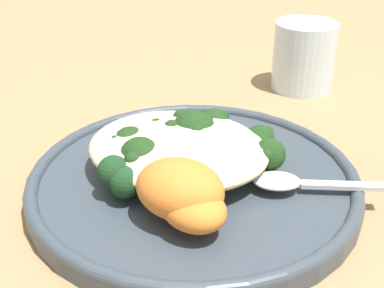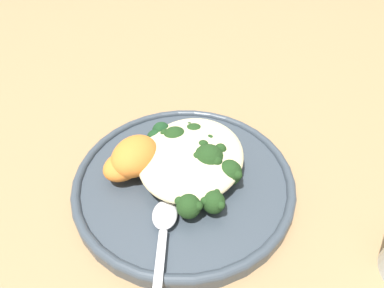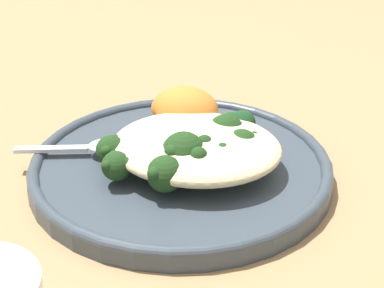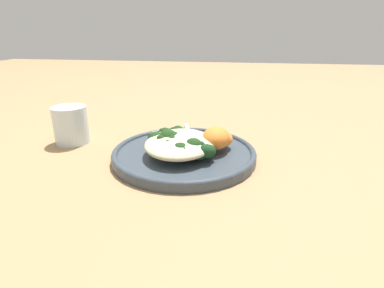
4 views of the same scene
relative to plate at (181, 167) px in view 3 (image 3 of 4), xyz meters
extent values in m
plane|color=#9E7A51|center=(-0.01, -0.02, -0.01)|extent=(4.00, 4.00, 0.00)
cylinder|color=#38424C|center=(0.00, 0.00, 0.00)|extent=(0.29, 0.29, 0.02)
torus|color=#38424C|center=(0.00, 0.00, 0.00)|extent=(0.29, 0.29, 0.01)
ellipsoid|color=beige|center=(-0.02, 0.01, 0.03)|extent=(0.16, 0.14, 0.03)
ellipsoid|color=#9EBC66|center=(0.03, 0.00, 0.02)|extent=(0.06, 0.05, 0.01)
sphere|color=#1E3D19|center=(0.06, 0.03, 0.02)|extent=(0.03, 0.03, 0.03)
sphere|color=#1E3D19|center=(0.06, 0.04, 0.03)|extent=(0.01, 0.01, 0.01)
sphere|color=#1E3D19|center=(0.06, 0.01, 0.03)|extent=(0.01, 0.01, 0.01)
ellipsoid|color=#9EBC66|center=(0.03, 0.01, 0.02)|extent=(0.05, 0.09, 0.02)
sphere|color=#1E3D19|center=(0.05, 0.05, 0.02)|extent=(0.03, 0.03, 0.03)
sphere|color=#1E3D19|center=(0.05, 0.06, 0.03)|extent=(0.01, 0.01, 0.01)
sphere|color=#1E3D19|center=(0.04, 0.05, 0.03)|extent=(0.01, 0.01, 0.01)
sphere|color=#1E3D19|center=(0.05, 0.04, 0.03)|extent=(0.01, 0.01, 0.01)
ellipsoid|color=#9EBC66|center=(0.01, 0.01, 0.02)|extent=(0.04, 0.10, 0.01)
sphere|color=#1E3D19|center=(0.00, 0.06, 0.03)|extent=(0.03, 0.03, 0.03)
sphere|color=#1E3D19|center=(0.00, 0.07, 0.03)|extent=(0.01, 0.01, 0.01)
sphere|color=#1E3D19|center=(-0.01, 0.06, 0.03)|extent=(0.01, 0.01, 0.01)
sphere|color=#1E3D19|center=(0.00, 0.05, 0.03)|extent=(0.01, 0.01, 0.01)
ellipsoid|color=#9EBC66|center=(0.00, 0.00, 0.02)|extent=(0.05, 0.07, 0.02)
sphere|color=#1E3D19|center=(-0.02, 0.03, 0.03)|extent=(0.04, 0.04, 0.04)
sphere|color=#1E3D19|center=(0.00, 0.04, 0.04)|extent=(0.02, 0.02, 0.02)
sphere|color=#1E3D19|center=(-0.03, 0.04, 0.04)|extent=(0.02, 0.02, 0.02)
sphere|color=#1E3D19|center=(-0.03, 0.02, 0.04)|extent=(0.02, 0.02, 0.02)
sphere|color=#1E3D19|center=(0.00, 0.02, 0.04)|extent=(0.02, 0.02, 0.02)
ellipsoid|color=#9EBC66|center=(0.00, 0.00, 0.02)|extent=(0.09, 0.06, 0.01)
sphere|color=#1E3D19|center=(-0.04, 0.02, 0.03)|extent=(0.03, 0.03, 0.03)
sphere|color=#1E3D19|center=(-0.04, 0.03, 0.03)|extent=(0.01, 0.01, 0.01)
sphere|color=#1E3D19|center=(-0.06, 0.02, 0.03)|extent=(0.01, 0.01, 0.01)
sphere|color=#1E3D19|center=(-0.04, 0.01, 0.03)|extent=(0.01, 0.01, 0.01)
ellipsoid|color=#9EBC66|center=(-0.01, -0.01, 0.02)|extent=(0.11, 0.03, 0.02)
sphere|color=#1E3D19|center=(-0.06, 0.00, 0.03)|extent=(0.03, 0.03, 0.03)
sphere|color=#1E3D19|center=(-0.05, 0.01, 0.03)|extent=(0.01, 0.01, 0.01)
sphere|color=#1E3D19|center=(-0.07, 0.01, 0.03)|extent=(0.01, 0.01, 0.01)
sphere|color=#1E3D19|center=(-0.07, -0.01, 0.03)|extent=(0.01, 0.01, 0.01)
sphere|color=#1E3D19|center=(-0.05, -0.01, 0.03)|extent=(0.01, 0.01, 0.01)
ellipsoid|color=#9EBC66|center=(-0.01, -0.02, 0.02)|extent=(0.06, 0.03, 0.02)
sphere|color=#1E3D19|center=(-0.04, -0.03, 0.03)|extent=(0.04, 0.04, 0.04)
sphere|color=#1E3D19|center=(-0.04, -0.01, 0.04)|extent=(0.01, 0.01, 0.01)
sphere|color=#1E3D19|center=(-0.04, -0.04, 0.04)|extent=(0.01, 0.01, 0.01)
ellipsoid|color=orange|center=(0.03, -0.07, 0.03)|extent=(0.07, 0.06, 0.03)
ellipsoid|color=orange|center=(0.01, -0.06, 0.03)|extent=(0.08, 0.07, 0.04)
sphere|color=#193D1E|center=(-0.03, -0.04, 0.02)|extent=(0.03, 0.03, 0.03)
sphere|color=#193D1E|center=(-0.04, -0.03, 0.03)|extent=(0.03, 0.03, 0.03)
sphere|color=#193D1E|center=(-0.05, -0.04, 0.02)|extent=(0.03, 0.03, 0.03)
sphere|color=#193D1E|center=(-0.05, -0.05, 0.03)|extent=(0.03, 0.03, 0.03)
sphere|color=#193D1E|center=(-0.04, -0.06, 0.02)|extent=(0.03, 0.03, 0.03)
cube|color=silver|center=(0.13, 0.02, 0.01)|extent=(0.07, 0.03, 0.00)
ellipsoid|color=silver|center=(0.07, 0.00, 0.02)|extent=(0.05, 0.04, 0.01)
camera|label=1|loc=(0.13, -0.38, 0.26)|focal=50.00mm
camera|label=2|loc=(0.26, 0.09, 0.30)|focal=28.00mm
camera|label=3|loc=(-0.14, 0.52, 0.31)|focal=60.00mm
camera|label=4|loc=(-0.56, -0.11, 0.24)|focal=28.00mm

